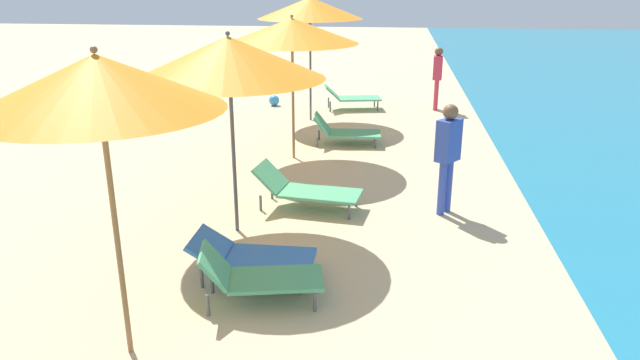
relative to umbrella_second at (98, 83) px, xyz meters
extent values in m
cylinder|color=olive|center=(0.00, 0.00, -1.36)|extent=(0.05, 0.05, 2.28)
cone|color=orange|center=(0.00, 0.00, 0.00)|extent=(2.02, 2.02, 0.45)
sphere|color=olive|center=(0.00, 0.00, 0.26)|extent=(0.06, 0.06, 0.06)
cube|color=#4CA572|center=(1.17, 1.04, -2.23)|extent=(1.09, 0.74, 0.04)
cube|color=#4CA572|center=(0.56, 0.91, -2.04)|extent=(0.40, 0.60, 0.36)
cylinder|color=#59595E|center=(1.52, 1.34, -2.37)|extent=(0.04, 0.04, 0.24)
cylinder|color=#59595E|center=(1.61, 0.89, -2.37)|extent=(0.04, 0.04, 0.24)
cylinder|color=#59595E|center=(0.44, 1.12, -2.37)|extent=(0.04, 0.04, 0.24)
cylinder|color=#59595E|center=(0.54, 0.68, -2.37)|extent=(0.04, 0.04, 0.24)
cylinder|color=#4C4C51|center=(0.29, 2.80, -1.46)|extent=(0.05, 0.05, 2.07)
cone|color=orange|center=(0.29, 2.80, -0.16)|extent=(2.42, 2.42, 0.52)
sphere|color=#4C4C51|center=(0.29, 2.80, 0.13)|extent=(0.06, 0.06, 0.06)
cube|color=#4CA572|center=(1.32, 3.69, -2.24)|extent=(1.25, 0.76, 0.04)
cube|color=#4CA572|center=(0.56, 3.79, -2.04)|extent=(0.47, 0.66, 0.38)
cylinder|color=#59595E|center=(1.84, 3.88, -2.38)|extent=(0.04, 0.04, 0.24)
cylinder|color=#59595E|center=(1.77, 3.37, -2.38)|extent=(0.04, 0.04, 0.24)
cylinder|color=#59595E|center=(0.52, 4.05, -2.38)|extent=(0.04, 0.04, 0.24)
cylinder|color=#59595E|center=(0.45, 3.55, -2.38)|extent=(0.04, 0.04, 0.24)
cube|color=blue|center=(1.00, 1.52, -2.25)|extent=(1.02, 0.68, 0.04)
cube|color=blue|center=(0.31, 1.51, -2.12)|extent=(0.40, 0.68, 0.26)
cylinder|color=#59595E|center=(1.41, 1.81, -2.39)|extent=(0.04, 0.04, 0.22)
cylinder|color=#59595E|center=(1.41, 1.23, -2.39)|extent=(0.04, 0.04, 0.22)
cylinder|color=#59595E|center=(0.29, 1.80, -2.39)|extent=(0.04, 0.04, 0.22)
cylinder|color=#59595E|center=(0.30, 1.22, -2.39)|extent=(0.04, 0.04, 0.22)
cylinder|color=olive|center=(0.50, 6.26, -1.42)|extent=(0.05, 0.05, 2.14)
cone|color=orange|center=(0.50, 6.26, -0.13)|extent=(2.40, 2.40, 0.44)
sphere|color=olive|center=(0.50, 6.26, 0.12)|extent=(0.06, 0.06, 0.06)
cube|color=#4CA572|center=(1.58, 7.35, -2.27)|extent=(1.10, 0.70, 0.04)
cube|color=#4CA572|center=(0.91, 7.32, -2.07)|extent=(0.35, 0.67, 0.38)
cylinder|color=#59595E|center=(2.00, 7.65, -2.39)|extent=(0.04, 0.04, 0.21)
cylinder|color=#59595E|center=(2.02, 7.10, -2.39)|extent=(0.04, 0.04, 0.21)
cylinder|color=#59595E|center=(0.81, 7.59, -2.39)|extent=(0.04, 0.04, 0.21)
cylinder|color=#59595E|center=(0.84, 7.04, -2.39)|extent=(0.04, 0.04, 0.21)
cylinder|color=#4C4C51|center=(0.39, 9.40, -1.32)|extent=(0.05, 0.05, 2.36)
cone|color=orange|center=(0.39, 9.40, 0.10)|extent=(2.41, 2.41, 0.47)
cube|color=#4CA572|center=(1.47, 10.74, -2.21)|extent=(1.19, 0.83, 0.04)
cube|color=#4CA572|center=(0.77, 10.60, -2.03)|extent=(0.48, 0.69, 0.35)
cylinder|color=#59595E|center=(1.86, 11.09, -2.36)|extent=(0.04, 0.04, 0.26)
cylinder|color=#59595E|center=(1.96, 10.57, -2.36)|extent=(0.04, 0.04, 0.26)
cylinder|color=#59595E|center=(0.66, 10.85, -2.36)|extent=(0.04, 0.04, 0.26)
cylinder|color=#59595E|center=(0.76, 10.33, -2.36)|extent=(0.04, 0.04, 0.26)
cylinder|color=#334CB2|center=(3.08, 3.72, -2.10)|extent=(0.11, 0.11, 0.80)
cylinder|color=#334CB2|center=(3.18, 3.86, -2.10)|extent=(0.11, 0.11, 0.80)
cube|color=#334CB2|center=(3.13, 3.79, -1.40)|extent=(0.39, 0.42, 0.60)
sphere|color=brown|center=(3.13, 3.79, -0.99)|extent=(0.22, 0.22, 0.22)
cylinder|color=#D8334C|center=(3.45, 11.00, -2.10)|extent=(0.11, 0.11, 0.79)
cylinder|color=#D8334C|center=(3.43, 10.84, -2.10)|extent=(0.11, 0.11, 0.79)
cube|color=#D8334C|center=(3.44, 10.92, -1.41)|extent=(0.26, 0.38, 0.59)
sphere|color=brown|center=(3.44, 10.92, -1.01)|extent=(0.21, 0.21, 0.21)
sphere|color=#338CD8|center=(-0.81, 10.90, -2.36)|extent=(0.28, 0.28, 0.28)
camera|label=1|loc=(2.31, -4.41, 0.81)|focal=33.17mm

